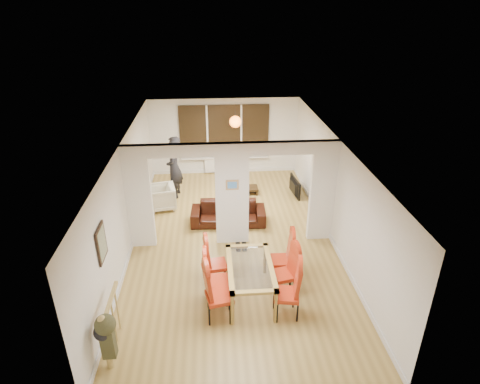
{
  "coord_description": "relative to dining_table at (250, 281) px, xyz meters",
  "views": [
    {
      "loc": [
        -0.47,
        -8.6,
        5.52
      ],
      "look_at": [
        0.24,
        0.6,
        1.07
      ],
      "focal_mm": 30.0,
      "sensor_mm": 36.0,
      "label": 1
    }
  ],
  "objects": [
    {
      "name": "person",
      "position": [
        -1.82,
        4.84,
        0.58
      ],
      "size": [
        0.72,
        0.5,
        1.91
      ],
      "primitive_type": "imported",
      "rotation": [
        0.0,
        0.0,
        -1.64
      ],
      "color": "black",
      "rests_on": "floor"
    },
    {
      "name": "dining_chair_rb",
      "position": [
        0.7,
        0.06,
        0.16
      ],
      "size": [
        0.52,
        0.52,
        1.08
      ],
      "primitive_type": null,
      "rotation": [
        0.0,
        0.0,
        0.23
      ],
      "color": "#A92A11",
      "rests_on": "floor"
    },
    {
      "name": "bay_window_blinds",
      "position": [
        -0.23,
        6.57,
        1.12
      ],
      "size": [
        3.0,
        0.08,
        1.8
      ],
      "primitive_type": "cube",
      "color": "black",
      "rests_on": "room_walls"
    },
    {
      "name": "room_walls",
      "position": [
        -0.23,
        2.13,
        0.92
      ],
      "size": [
        5.0,
        9.0,
        2.6
      ],
      "primitive_type": null,
      "color": "silver",
      "rests_on": "floor"
    },
    {
      "name": "floor",
      "position": [
        -0.23,
        2.13,
        -0.38
      ],
      "size": [
        5.0,
        9.0,
        0.01
      ],
      "primitive_type": "cube",
      "color": "#A68642",
      "rests_on": "ground"
    },
    {
      "name": "stair_newel",
      "position": [
        -2.48,
        -1.07,
        0.17
      ],
      "size": [
        0.4,
        1.2,
        1.1
      ],
      "primitive_type": null,
      "color": "tan",
      "rests_on": "floor"
    },
    {
      "name": "television",
      "position": [
        1.77,
        4.63,
        -0.1
      ],
      "size": [
        0.96,
        0.22,
        0.55
      ],
      "primitive_type": "imported",
      "rotation": [
        0.0,
        0.0,
        1.67
      ],
      "color": "black",
      "rests_on": "floor"
    },
    {
      "name": "dining_chair_lc",
      "position": [
        -0.67,
        0.52,
        0.16
      ],
      "size": [
        0.49,
        0.49,
        1.07
      ],
      "primitive_type": null,
      "rotation": [
        0.0,
        0.0,
        0.15
      ],
      "color": "#A92A11",
      "rests_on": "floor"
    },
    {
      "name": "divider_wall",
      "position": [
        -0.23,
        2.13,
        0.92
      ],
      "size": [
        5.0,
        0.18,
        2.6
      ],
      "primitive_type": "cube",
      "color": "white",
      "rests_on": "floor"
    },
    {
      "name": "dining_chair_la",
      "position": [
        -0.64,
        -0.55,
        0.21
      ],
      "size": [
        0.56,
        0.56,
        1.17
      ],
      "primitive_type": null,
      "rotation": [
        0.0,
        0.0,
        0.21
      ],
      "color": "#A92A11",
      "rests_on": "floor"
    },
    {
      "name": "dining_chair_lb",
      "position": [
        -0.67,
        -0.08,
        0.19
      ],
      "size": [
        0.47,
        0.47,
        1.13
      ],
      "primitive_type": null,
      "rotation": [
        0.0,
        0.0,
        0.04
      ],
      "color": "#A92A11",
      "rests_on": "floor"
    },
    {
      "name": "coffee_table",
      "position": [
        0.27,
        4.85,
        -0.27
      ],
      "size": [
        0.99,
        0.71,
        0.21
      ],
      "primitive_type": null,
      "rotation": [
        0.0,
        0.0,
        -0.32
      ],
      "color": "#2F2010",
      "rests_on": "floor"
    },
    {
      "name": "sofa",
      "position": [
        -0.29,
        3.05,
        -0.09
      ],
      "size": [
        2.03,
        0.88,
        0.58
      ],
      "primitive_type": "imported",
      "rotation": [
        0.0,
        0.0,
        -0.05
      ],
      "color": "black",
      "rests_on": "floor"
    },
    {
      "name": "armchair",
      "position": [
        -2.17,
        4.05,
        -0.03
      ],
      "size": [
        0.88,
        0.9,
        0.7
      ],
      "primitive_type": "imported",
      "rotation": [
        0.0,
        0.0,
        -1.38
      ],
      "color": "beige",
      "rests_on": "floor"
    },
    {
      "name": "bowl",
      "position": [
        0.33,
        4.96,
        -0.15
      ],
      "size": [
        0.21,
        0.21,
        0.05
      ],
      "primitive_type": "imported",
      "color": "#2F2010",
      "rests_on": "coffee_table"
    },
    {
      "name": "dining_chair_ra",
      "position": [
        0.63,
        -0.58,
        0.2
      ],
      "size": [
        0.54,
        0.54,
        1.16
      ],
      "primitive_type": null,
      "rotation": [
        0.0,
        0.0,
        -0.17
      ],
      "color": "#A92A11",
      "rests_on": "floor"
    },
    {
      "name": "bottle",
      "position": [
        0.29,
        4.82,
        -0.04
      ],
      "size": [
        0.07,
        0.07,
        0.26
      ],
      "primitive_type": "cylinder",
      "color": "#143F19",
      "rests_on": "coffee_table"
    },
    {
      "name": "wall_poster",
      "position": [
        -2.7,
        -0.27,
        1.22
      ],
      "size": [
        0.04,
        0.52,
        0.67
      ],
      "primitive_type": "cube",
      "color": "gray",
      "rests_on": "room_walls"
    },
    {
      "name": "dining_table",
      "position": [
        0.0,
        0.0,
        0.0
      ],
      "size": [
        0.91,
        1.61,
        0.76
      ],
      "primitive_type": null,
      "color": "#A1813B",
      "rests_on": "floor"
    },
    {
      "name": "dining_chair_rc",
      "position": [
        0.72,
        0.54,
        0.18
      ],
      "size": [
        0.46,
        0.46,
        1.11
      ],
      "primitive_type": null,
      "rotation": [
        0.0,
        0.0,
        -0.04
      ],
      "color": "#A92A11",
      "rests_on": "floor"
    },
    {
      "name": "shoes",
      "position": [
        -0.04,
        1.75,
        -0.32
      ],
      "size": [
        0.26,
        0.28,
        0.11
      ],
      "primitive_type": null,
      "color": "black",
      "rests_on": "floor"
    },
    {
      "name": "pendant_light",
      "position": [
        0.07,
        5.43,
        1.77
      ],
      "size": [
        0.36,
        0.36,
        0.36
      ],
      "primitive_type": "sphere",
      "color": "orange",
      "rests_on": "room_walls"
    },
    {
      "name": "pillar_photo",
      "position": [
        -0.23,
        2.03,
        1.22
      ],
      "size": [
        0.3,
        0.03,
        0.25
      ],
      "primitive_type": "cube",
      "color": "#4C8CD8",
      "rests_on": "divider_wall"
    },
    {
      "name": "radiator",
      "position": [
        -0.23,
        6.53,
        -0.08
      ],
      "size": [
        1.4,
        0.08,
        0.5
      ],
      "primitive_type": "cube",
      "color": "white",
      "rests_on": "floor"
    }
  ]
}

